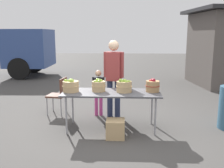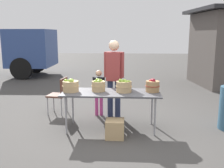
% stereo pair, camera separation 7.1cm
% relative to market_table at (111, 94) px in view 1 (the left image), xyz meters
% --- Properties ---
extents(ground_plane, '(40.00, 40.00, 0.00)m').
position_rel_market_table_xyz_m(ground_plane, '(0.00, 0.00, -0.71)').
color(ground_plane, '#474442').
extents(market_table, '(1.90, 0.76, 0.75)m').
position_rel_market_table_xyz_m(market_table, '(0.00, 0.00, 0.00)').
color(market_table, '#4C4C51').
rests_on(market_table, ground).
extents(apple_basket_green_0, '(0.33, 0.33, 0.27)m').
position_rel_market_table_xyz_m(apple_basket_green_0, '(-0.79, -0.01, 0.16)').
color(apple_basket_green_0, tan).
rests_on(apple_basket_green_0, market_table).
extents(apple_basket_green_1, '(0.28, 0.28, 0.25)m').
position_rel_market_table_xyz_m(apple_basket_green_1, '(-0.25, 0.06, 0.16)').
color(apple_basket_green_1, tan).
rests_on(apple_basket_green_1, market_table).
extents(apple_basket_green_2, '(0.32, 0.32, 0.27)m').
position_rel_market_table_xyz_m(apple_basket_green_2, '(0.25, 0.02, 0.16)').
color(apple_basket_green_2, tan).
rests_on(apple_basket_green_2, market_table).
extents(apple_basket_red_0, '(0.28, 0.28, 0.27)m').
position_rel_market_table_xyz_m(apple_basket_red_0, '(0.80, 0.07, 0.17)').
color(apple_basket_red_0, '#A87F51').
rests_on(apple_basket_red_0, market_table).
extents(vendor_adult, '(0.45, 0.28, 1.73)m').
position_rel_market_table_xyz_m(vendor_adult, '(0.02, 0.75, 0.31)').
color(vendor_adult, '#262D4C').
rests_on(vendor_adult, ground).
extents(child_customer, '(0.28, 0.16, 1.06)m').
position_rel_market_table_xyz_m(child_customer, '(-0.34, 0.84, -0.08)').
color(child_customer, '#CC3F8C').
rests_on(child_customer, ground).
extents(folding_chair, '(0.45, 0.45, 0.86)m').
position_rel_market_table_xyz_m(folding_chair, '(-1.27, 0.91, -0.20)').
color(folding_chair, brown).
rests_on(folding_chair, ground).
extents(produce_crate, '(0.33, 0.33, 0.33)m').
position_rel_market_table_xyz_m(produce_crate, '(0.10, -0.44, -0.54)').
color(produce_crate, tan).
rests_on(produce_crate, ground).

